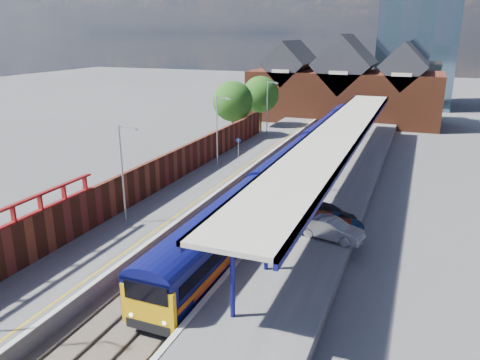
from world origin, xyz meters
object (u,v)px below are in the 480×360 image
at_px(parked_car_silver, 331,229).
at_px(platform_sign, 238,146).
at_px(train, 311,147).
at_px(lamp_post_b, 124,168).
at_px(lamp_post_c, 218,127).
at_px(parked_car_blue, 336,221).
at_px(parked_car_dark, 328,214).
at_px(parked_car_red, 325,220).
at_px(lamp_post_d, 268,105).

bearing_deg(parked_car_silver, platform_sign, 51.22).
xyz_separation_m(train, lamp_post_b, (-7.86, -22.92, 2.87)).
distance_m(lamp_post_c, parked_car_blue, 18.59).
bearing_deg(lamp_post_b, parked_car_blue, 16.95).
relative_size(lamp_post_b, platform_sign, 2.80).
relative_size(train, parked_car_dark, 14.80).
relative_size(parked_car_silver, parked_car_dark, 0.96).
bearing_deg(lamp_post_c, train, 41.38).
bearing_deg(lamp_post_c, lamp_post_b, -90.00).
xyz_separation_m(parked_car_red, parked_car_silver, (0.66, -1.33, 0.01)).
xyz_separation_m(lamp_post_c, lamp_post_d, (0.00, 16.00, 0.00)).
distance_m(parked_car_dark, parked_car_blue, 1.20).
relative_size(train, lamp_post_c, 9.42).
bearing_deg(lamp_post_b, train, 71.08).
xyz_separation_m(lamp_post_c, parked_car_silver, (14.00, -13.54, -3.29)).
relative_size(parked_car_red, parked_car_dark, 0.91).
distance_m(parked_car_red, parked_car_blue, 0.84).
height_order(lamp_post_d, parked_car_dark, lamp_post_d).
distance_m(platform_sign, parked_car_silver, 20.06).
bearing_deg(lamp_post_c, parked_car_dark, -39.25).
xyz_separation_m(train, lamp_post_d, (-7.86, 9.08, 2.87)).
xyz_separation_m(train, lamp_post_c, (-7.86, -6.92, 2.87)).
height_order(parked_car_silver, parked_car_dark, parked_car_silver).
distance_m(lamp_post_c, parked_car_dark, 17.42).
distance_m(train, parked_car_silver, 21.37).
relative_size(lamp_post_c, parked_car_red, 1.72).
bearing_deg(parked_car_blue, parked_car_dark, 61.16).
distance_m(train, platform_sign, 8.17).
height_order(train, platform_sign, platform_sign).
bearing_deg(parked_car_dark, parked_car_silver, -148.93).
bearing_deg(lamp_post_d, lamp_post_b, -90.00).
bearing_deg(lamp_post_c, parked_car_silver, -44.04).
height_order(train, lamp_post_c, lamp_post_c).
bearing_deg(parked_car_dark, parked_car_blue, -124.41).
relative_size(lamp_post_b, lamp_post_c, 1.00).
relative_size(lamp_post_d, parked_car_dark, 1.57).
xyz_separation_m(platform_sign, parked_car_silver, (12.64, -15.54, -0.99)).
bearing_deg(lamp_post_d, lamp_post_c, -90.00).
bearing_deg(lamp_post_c, lamp_post_d, 90.00).
relative_size(platform_sign, parked_car_red, 0.62).
distance_m(lamp_post_d, parked_car_blue, 31.26).
height_order(lamp_post_b, parked_car_dark, lamp_post_b).
bearing_deg(lamp_post_b, lamp_post_d, 90.00).
relative_size(lamp_post_d, parked_car_red, 1.72).
height_order(parked_car_red, parked_car_dark, parked_car_red).
bearing_deg(lamp_post_c, parked_car_blue, -39.94).
relative_size(lamp_post_b, parked_car_red, 1.72).
xyz_separation_m(lamp_post_b, parked_car_silver, (14.00, 2.46, -3.29)).
height_order(platform_sign, parked_car_blue, platform_sign).
distance_m(lamp_post_c, parked_car_silver, 19.76).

